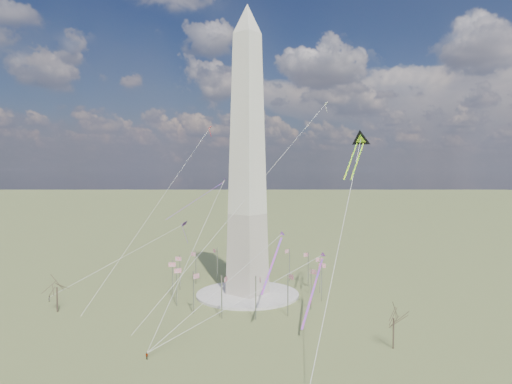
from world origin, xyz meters
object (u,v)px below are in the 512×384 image
Objects in this scene: tree_near at (394,316)px; person_west at (50,299)px; washington_monument at (247,159)px; kite_delta_black at (360,142)px.

person_west is at bearing -162.70° from tree_near.
washington_monument is 38.48m from kite_delta_black.
tree_near is at bearing 116.21° from kite_delta_black.
kite_delta_black reaches higher than person_west.
kite_delta_black reaches higher than tree_near.
washington_monument is 5.17× the size of kite_delta_black.
kite_delta_black is at bearing -110.49° from person_west.
tree_near is at bearing -13.68° from washington_monument.
person_west is (-105.82, -32.96, -7.25)m from tree_near.
tree_near is 0.59× the size of kite_delta_black.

